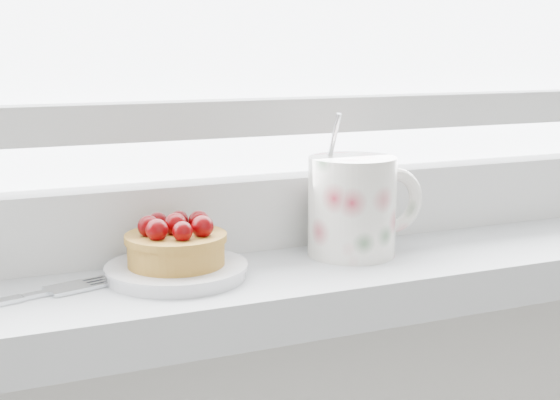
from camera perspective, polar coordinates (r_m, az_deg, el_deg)
saucer at (r=0.69m, az=-7.57°, el=-5.18°), size 0.12×0.12×0.01m
raspberry_tart at (r=0.68m, az=-7.62°, el=-3.15°), size 0.09×0.09×0.05m
floral_mug at (r=0.75m, az=5.50°, el=-0.28°), size 0.12×0.08×0.14m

